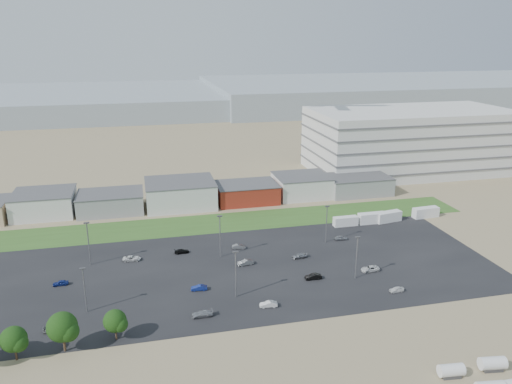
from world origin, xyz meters
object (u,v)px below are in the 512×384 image
object	(u,v)px
parked_car_4	(199,288)
parked_car_12	(299,256)
parked_car_5	(61,283)
parked_car_13	(268,304)
parked_car_3	(202,314)
parked_car_2	(397,289)
parked_car_0	(370,269)
parked_car_1	(313,277)
storage_tank_nw	(451,370)
parked_car_8	(341,238)
parked_car_11	(239,246)
parked_car_10	(54,329)
parked_car_6	(182,251)
box_trailer_a	(346,221)
parked_car_9	(132,258)
parked_car_7	(245,262)

from	to	relation	value
parked_car_4	parked_car_12	world-z (taller)	parked_car_4
parked_car_5	parked_car_13	distance (m)	47.21
parked_car_3	parked_car_4	bearing A→B (deg)	175.55
parked_car_12	parked_car_2	bearing A→B (deg)	30.20
parked_car_0	parked_car_1	bearing A→B (deg)	-90.82
parked_car_2	parked_car_5	size ratio (longest dim) A/B	0.99
storage_tank_nw	parked_car_8	distance (m)	57.92
parked_car_5	parked_car_11	world-z (taller)	parked_car_11
storage_tank_nw	parked_car_10	bearing A→B (deg)	156.08
parked_car_1	parked_car_12	bearing A→B (deg)	179.67
parked_car_4	parked_car_10	xyz separation A→B (m)	(-28.62, -9.63, -0.02)
parked_car_0	parked_car_1	xyz separation A→B (m)	(-14.52, -0.79, 0.03)
parked_car_3	parked_car_4	size ratio (longest dim) A/B	1.21
parked_car_3	parked_car_6	world-z (taller)	parked_car_3
parked_car_2	parked_car_3	xyz separation A→B (m)	(-42.58, -0.28, 0.06)
parked_car_1	parked_car_4	xyz separation A→B (m)	(-26.13, 0.88, -0.06)
box_trailer_a	parked_car_9	bearing A→B (deg)	-171.06
parked_car_8	parked_car_12	size ratio (longest dim) A/B	0.92
parked_car_1	parked_car_3	world-z (taller)	parked_car_1
parked_car_13	parked_car_5	bearing A→B (deg)	-107.75
parked_car_11	parked_car_10	bearing A→B (deg)	133.22
parked_car_2	parked_car_7	size ratio (longest dim) A/B	0.84
parked_car_0	parked_car_13	xyz separation A→B (m)	(-27.63, -10.25, -0.02)
parked_car_7	parked_car_1	bearing A→B (deg)	44.90
box_trailer_a	parked_car_3	world-z (taller)	box_trailer_a
parked_car_1	parked_car_5	world-z (taller)	parked_car_1
parked_car_6	parked_car_11	distance (m)	14.84
parked_car_3	parked_car_10	distance (m)	27.89
parked_car_5	parked_car_7	bearing A→B (deg)	88.27
parked_car_3	parked_car_11	world-z (taller)	parked_car_3
parked_car_8	parked_car_13	bearing A→B (deg)	138.60
parked_car_10	parked_car_7	bearing A→B (deg)	-65.14
storage_tank_nw	parked_car_10	world-z (taller)	storage_tank_nw
parked_car_9	parked_car_2	bearing A→B (deg)	-111.97
parked_car_9	parked_car_10	bearing A→B (deg)	159.27
parked_car_4	parked_car_7	world-z (taller)	parked_car_7
parked_car_6	parked_car_11	size ratio (longest dim) A/B	1.05
storage_tank_nw	parked_car_6	distance (m)	70.37
parked_car_2	parked_car_10	distance (m)	70.46
parked_car_5	parked_car_6	distance (m)	30.10
parked_car_12	parked_car_5	bearing A→B (deg)	-93.97
parked_car_8	box_trailer_a	bearing A→B (deg)	-26.62
parked_car_5	parked_car_8	distance (m)	71.85
parked_car_1	parked_car_9	size ratio (longest dim) A/B	0.89
parked_car_3	parked_car_12	distance (m)	34.86
parked_car_3	parked_car_8	xyz separation A→B (m)	(42.06, 30.12, -0.02)
storage_tank_nw	parked_car_13	xyz separation A→B (m)	(-23.46, 28.18, -0.64)
box_trailer_a	parked_car_0	distance (m)	29.76
storage_tank_nw	parked_car_13	bearing A→B (deg)	129.78
parked_car_0	parked_car_7	bearing A→B (deg)	-113.71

